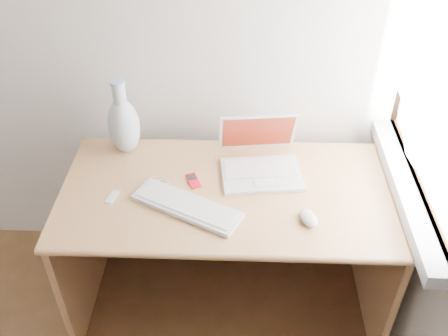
{
  "coord_description": "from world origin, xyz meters",
  "views": [
    {
      "loc": [
        1.01,
        -0.24,
        2.12
      ],
      "look_at": [
        0.95,
        1.35,
        0.83
      ],
      "focal_mm": 40.0,
      "sensor_mm": 36.0,
      "label": 1
    }
  ],
  "objects_px": {
    "desk": "(229,213)",
    "vase": "(124,124)",
    "external_keyboard": "(187,206)",
    "laptop": "(262,160)"
  },
  "relations": [
    {
      "from": "desk",
      "to": "external_keyboard",
      "type": "distance_m",
      "value": 0.34
    },
    {
      "from": "external_keyboard",
      "to": "desk",
      "type": "bearing_deg",
      "value": 76.96
    },
    {
      "from": "desk",
      "to": "vase",
      "type": "bearing_deg",
      "value": 159.63
    },
    {
      "from": "desk",
      "to": "laptop",
      "type": "bearing_deg",
      "value": 22.84
    },
    {
      "from": "desk",
      "to": "vase",
      "type": "height_order",
      "value": "vase"
    },
    {
      "from": "laptop",
      "to": "external_keyboard",
      "type": "bearing_deg",
      "value": -146.5
    },
    {
      "from": "desk",
      "to": "external_keyboard",
      "type": "bearing_deg",
      "value": -129.59
    },
    {
      "from": "external_keyboard",
      "to": "vase",
      "type": "xyz_separation_m",
      "value": [
        -0.31,
        0.37,
        0.13
      ]
    },
    {
      "from": "desk",
      "to": "laptop",
      "type": "distance_m",
      "value": 0.31
    },
    {
      "from": "desk",
      "to": "vase",
      "type": "xyz_separation_m",
      "value": [
        -0.47,
        0.17,
        0.36
      ]
    }
  ]
}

